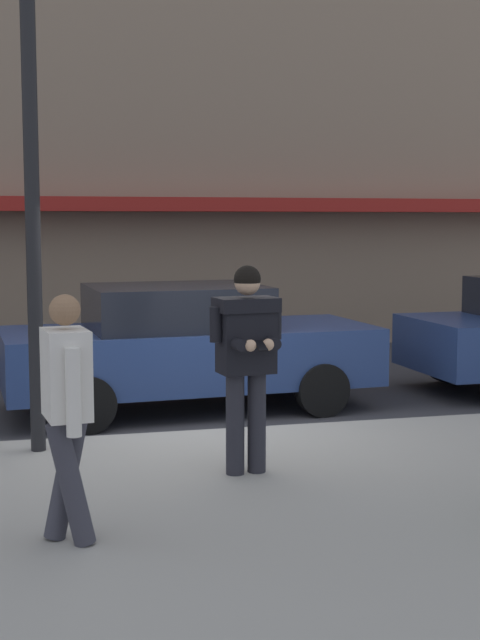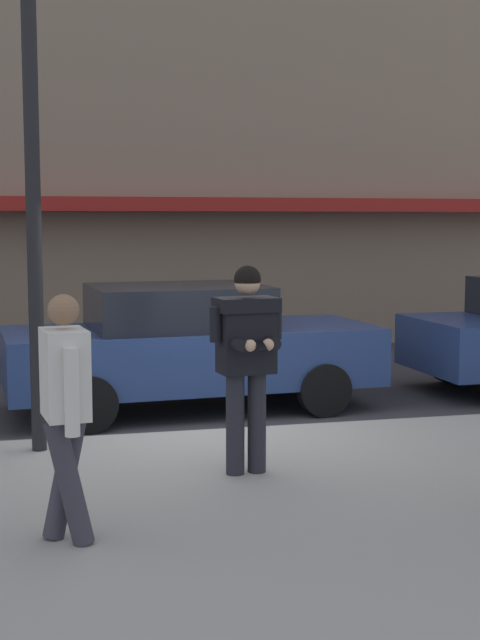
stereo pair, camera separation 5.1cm
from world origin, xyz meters
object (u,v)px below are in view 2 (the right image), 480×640
(man_texting_on_phone, at_px, (247,346))
(parked_sedan_mid, at_px, (189,346))
(pedestrian_in_light_coat, at_px, (65,402))
(street_lamp_post, at_px, (31,131))

(man_texting_on_phone, bearing_deg, parked_sedan_mid, 88.18)
(parked_sedan_mid, bearing_deg, man_texting_on_phone, -91.82)
(pedestrian_in_light_coat, bearing_deg, man_texting_on_phone, 39.63)
(street_lamp_post, bearing_deg, parked_sedan_mid, 49.04)
(parked_sedan_mid, relative_size, man_texting_on_phone, 2.56)
(pedestrian_in_light_coat, relative_size, street_lamp_post, 0.35)
(man_texting_on_phone, xyz_separation_m, street_lamp_post, (-1.73, 1.23, 1.89))
(man_texting_on_phone, bearing_deg, pedestrian_in_light_coat, -140.37)
(parked_sedan_mid, relative_size, street_lamp_post, 0.95)
(pedestrian_in_light_coat, distance_m, street_lamp_post, 3.26)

